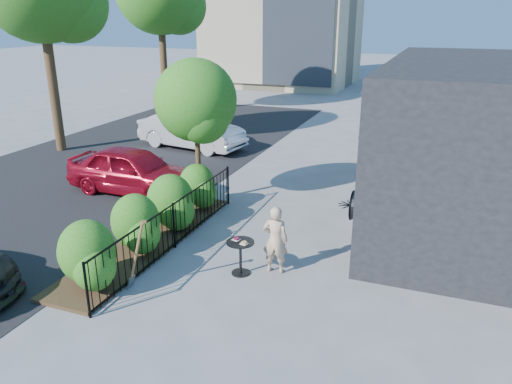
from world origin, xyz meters
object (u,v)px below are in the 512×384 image
at_px(patio_tree, 197,106).
at_px(shovel, 135,258).
at_px(car_red, 133,170).
at_px(woman, 275,240).
at_px(car_silver, 192,130).
at_px(cafe_table, 240,252).

xyz_separation_m(patio_tree, shovel, (0.98, -4.63, -2.10)).
distance_m(patio_tree, car_red, 3.07).
xyz_separation_m(woman, shovel, (-2.26, -1.63, -0.06)).
relative_size(patio_tree, car_silver, 0.90).
bearing_deg(shovel, car_red, 124.43).
height_order(cafe_table, car_silver, car_silver).
bearing_deg(shovel, patio_tree, 101.92).
bearing_deg(cafe_table, car_red, 144.79).
height_order(patio_tree, woman, patio_tree).
bearing_deg(car_silver, shovel, -148.33).
height_order(cafe_table, car_red, car_red).
distance_m(patio_tree, car_silver, 6.55).
relative_size(car_red, car_silver, 0.92).
distance_m(woman, shovel, 2.79).
relative_size(cafe_table, woman, 0.53).
bearing_deg(car_red, cafe_table, -123.41).
bearing_deg(cafe_table, shovel, -141.57).
height_order(shovel, car_red, shovel).
bearing_deg(car_silver, patio_tree, -140.48).
bearing_deg(cafe_table, woman, 28.52).
bearing_deg(cafe_table, car_silver, 123.32).
height_order(patio_tree, car_silver, patio_tree).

